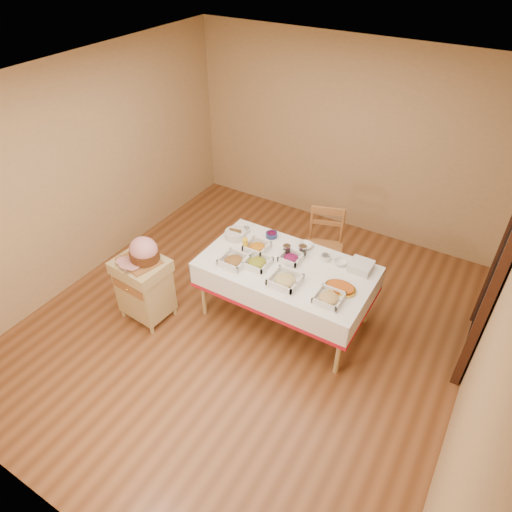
{
  "coord_description": "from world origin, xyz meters",
  "views": [
    {
      "loc": [
        1.96,
        -3.08,
        3.77
      ],
      "look_at": [
        -0.02,
        0.2,
        0.83
      ],
      "focal_mm": 32.0,
      "sensor_mm": 36.0,
      "label": 1
    }
  ],
  "objects_px": {
    "ham_on_board": "(143,252)",
    "mustard_bottle": "(245,244)",
    "bread_basket": "(235,234)",
    "butcher_cart": "(144,286)",
    "plate_stack": "(361,266)",
    "dining_table": "(286,277)",
    "preserve_jar_left": "(287,250)",
    "dining_chair": "(324,247)",
    "brass_platter": "(340,288)",
    "preserve_jar_right": "(303,251)"
  },
  "relations": [
    {
      "from": "butcher_cart",
      "to": "preserve_jar_left",
      "type": "bearing_deg",
      "value": 37.36
    },
    {
      "from": "dining_chair",
      "to": "preserve_jar_left",
      "type": "height_order",
      "value": "dining_chair"
    },
    {
      "from": "dining_table",
      "to": "butcher_cart",
      "type": "distance_m",
      "value": 1.57
    },
    {
      "from": "dining_table",
      "to": "bread_basket",
      "type": "bearing_deg",
      "value": 168.58
    },
    {
      "from": "bread_basket",
      "to": "ham_on_board",
      "type": "bearing_deg",
      "value": -122.4
    },
    {
      "from": "dining_table",
      "to": "plate_stack",
      "type": "distance_m",
      "value": 0.8
    },
    {
      "from": "preserve_jar_right",
      "to": "brass_platter",
      "type": "bearing_deg",
      "value": -29.04
    },
    {
      "from": "bread_basket",
      "to": "preserve_jar_left",
      "type": "bearing_deg",
      "value": 2.8
    },
    {
      "from": "butcher_cart",
      "to": "dining_table",
      "type": "bearing_deg",
      "value": 29.81
    },
    {
      "from": "preserve_jar_right",
      "to": "bread_basket",
      "type": "height_order",
      "value": "preserve_jar_right"
    },
    {
      "from": "dining_table",
      "to": "mustard_bottle",
      "type": "height_order",
      "value": "mustard_bottle"
    },
    {
      "from": "dining_table",
      "to": "preserve_jar_right",
      "type": "relative_size",
      "value": 16.26
    },
    {
      "from": "mustard_bottle",
      "to": "plate_stack",
      "type": "bearing_deg",
      "value": 15.76
    },
    {
      "from": "dining_table",
      "to": "bread_basket",
      "type": "xyz_separation_m",
      "value": [
        -0.74,
        0.15,
        0.21
      ]
    },
    {
      "from": "preserve_jar_left",
      "to": "dining_chair",
      "type": "bearing_deg",
      "value": 75.34
    },
    {
      "from": "brass_platter",
      "to": "ham_on_board",
      "type": "bearing_deg",
      "value": -160.65
    },
    {
      "from": "dining_table",
      "to": "brass_platter",
      "type": "distance_m",
      "value": 0.66
    },
    {
      "from": "mustard_bottle",
      "to": "brass_platter",
      "type": "bearing_deg",
      "value": -3.06
    },
    {
      "from": "ham_on_board",
      "to": "mustard_bottle",
      "type": "relative_size",
      "value": 2.34
    },
    {
      "from": "dining_table",
      "to": "ham_on_board",
      "type": "distance_m",
      "value": 1.54
    },
    {
      "from": "preserve_jar_left",
      "to": "plate_stack",
      "type": "relative_size",
      "value": 0.47
    },
    {
      "from": "dining_chair",
      "to": "plate_stack",
      "type": "xyz_separation_m",
      "value": [
        0.62,
        -0.5,
        0.3
      ]
    },
    {
      "from": "dining_chair",
      "to": "brass_platter",
      "type": "height_order",
      "value": "dining_chair"
    },
    {
      "from": "butcher_cart",
      "to": "plate_stack",
      "type": "distance_m",
      "value": 2.36
    },
    {
      "from": "dining_chair",
      "to": "preserve_jar_left",
      "type": "distance_m",
      "value": 0.75
    },
    {
      "from": "dining_chair",
      "to": "plate_stack",
      "type": "bearing_deg",
      "value": -39.03
    },
    {
      "from": "preserve_jar_left",
      "to": "preserve_jar_right",
      "type": "distance_m",
      "value": 0.17
    },
    {
      "from": "butcher_cart",
      "to": "brass_platter",
      "type": "distance_m",
      "value": 2.14
    },
    {
      "from": "butcher_cart",
      "to": "brass_platter",
      "type": "bearing_deg",
      "value": 19.84
    },
    {
      "from": "preserve_jar_right",
      "to": "plate_stack",
      "type": "relative_size",
      "value": 0.48
    },
    {
      "from": "dining_table",
      "to": "preserve_jar_right",
      "type": "bearing_deg",
      "value": 78.26
    },
    {
      "from": "plate_stack",
      "to": "butcher_cart",
      "type": "bearing_deg",
      "value": -151.3
    },
    {
      "from": "preserve_jar_left",
      "to": "brass_platter",
      "type": "relative_size",
      "value": 0.34
    },
    {
      "from": "dining_chair",
      "to": "ham_on_board",
      "type": "height_order",
      "value": "ham_on_board"
    },
    {
      "from": "dining_chair",
      "to": "butcher_cart",
      "type": "bearing_deg",
      "value": -131.42
    },
    {
      "from": "preserve_jar_left",
      "to": "mustard_bottle",
      "type": "relative_size",
      "value": 0.58
    },
    {
      "from": "ham_on_board",
      "to": "mustard_bottle",
      "type": "bearing_deg",
      "value": 43.2
    },
    {
      "from": "dining_table",
      "to": "preserve_jar_left",
      "type": "distance_m",
      "value": 0.3
    },
    {
      "from": "dining_chair",
      "to": "mustard_bottle",
      "type": "distance_m",
      "value": 1.08
    },
    {
      "from": "ham_on_board",
      "to": "preserve_jar_right",
      "type": "distance_m",
      "value": 1.7
    },
    {
      "from": "butcher_cart",
      "to": "ham_on_board",
      "type": "height_order",
      "value": "ham_on_board"
    },
    {
      "from": "mustard_bottle",
      "to": "ham_on_board",
      "type": "bearing_deg",
      "value": -136.8
    },
    {
      "from": "bread_basket",
      "to": "brass_platter",
      "type": "xyz_separation_m",
      "value": [
        1.38,
        -0.21,
        -0.03
      ]
    },
    {
      "from": "bread_basket",
      "to": "mustard_bottle",
      "type": "bearing_deg",
      "value": -33.4
    },
    {
      "from": "dining_chair",
      "to": "brass_platter",
      "type": "bearing_deg",
      "value": -58.23
    },
    {
      "from": "mustard_bottle",
      "to": "dining_chair",
      "type": "bearing_deg",
      "value": 54.85
    },
    {
      "from": "mustard_bottle",
      "to": "bread_basket",
      "type": "height_order",
      "value": "mustard_bottle"
    },
    {
      "from": "dining_chair",
      "to": "preserve_jar_right",
      "type": "distance_m",
      "value": 0.66
    },
    {
      "from": "dining_table",
      "to": "brass_platter",
      "type": "bearing_deg",
      "value": -5.41
    },
    {
      "from": "plate_stack",
      "to": "ham_on_board",
      "type": "bearing_deg",
      "value": -151.53
    }
  ]
}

